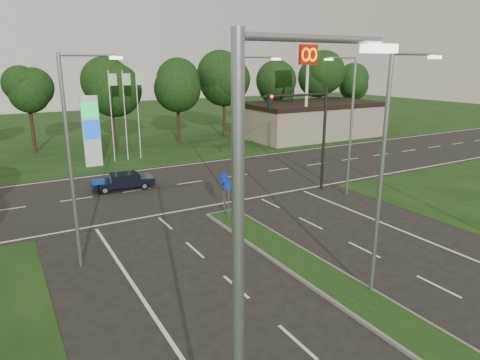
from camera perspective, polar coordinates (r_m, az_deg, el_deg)
verge_far at (r=60.92m, az=-19.32°, el=6.40°), size 160.00×50.00×0.02m
cross_road at (r=31.55m, az=-8.38°, el=-0.63°), size 160.00×12.00×0.02m
median_kerb at (r=16.18m, az=20.32°, el=-17.59°), size 2.00×26.00×0.12m
commercial_building at (r=52.47m, az=9.43°, el=7.94°), size 16.00×9.00×4.00m
streetlight_median_near at (r=16.17m, az=18.89°, el=1.91°), size 2.53×0.22×9.00m
streetlight_median_far at (r=23.82m, az=0.61°, el=6.85°), size 2.53×0.22×9.00m
streetlight_left_near at (r=6.17m, az=1.48°, el=-19.62°), size 2.53×0.22×9.00m
streetlight_left_far at (r=18.83m, az=-21.27°, el=3.51°), size 2.53×0.22×9.00m
streetlight_right_far at (r=28.54m, az=14.37°, el=7.79°), size 2.53×0.22×9.00m
traffic_signal at (r=29.02m, az=9.25°, el=7.34°), size 5.10×0.42×7.00m
median_signs at (r=24.42m, az=-1.91°, el=-1.04°), size 1.16×1.76×2.38m
gas_pylon at (r=38.42m, az=-18.93°, el=6.45°), size 5.80×1.26×8.00m
mcdonalds_sign at (r=46.41m, az=9.02°, el=14.43°), size 2.20×0.47×10.40m
treeline_far at (r=45.63m, az=-16.22°, el=12.56°), size 6.00×6.00×9.90m
navy_sedan at (r=31.04m, az=-15.30°, el=-0.11°), size 4.31×2.14×1.14m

